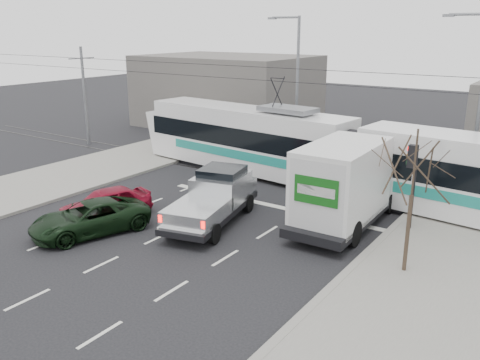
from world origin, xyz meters
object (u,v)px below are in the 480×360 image
Objects in this scene: street_lamp_far at (295,78)px; street_lamp_near at (478,93)px; green_car at (90,218)px; bare_tree at (414,170)px; silver_pickup at (215,197)px; box_truck at (347,184)px; traffic_signal at (412,168)px; navy_pickup at (354,192)px; red_car at (106,203)px; tram at (356,158)px.

street_lamp_near is at bearing -9.87° from street_lamp_far.
street_lamp_far is 1.85× the size of green_car.
bare_tree reaches higher than silver_pickup.
traffic_signal is at bearing 17.54° from box_truck.
traffic_signal is 14.47m from street_lamp_far.
traffic_signal is at bearing -41.72° from street_lamp_far.
bare_tree is 0.97× the size of navy_pickup.
red_car is at bearing -152.20° from traffic_signal.
street_lamp_far is 16.29m from red_car.
street_lamp_far reaches higher than tram.
street_lamp_far is at bearing 104.66° from red_car.
red_car is at bearing -170.46° from bare_tree.
street_lamp_near is 14.40m from silver_pickup.
box_truck is (-3.27, -8.32, -3.27)m from street_lamp_near.
tram is 6.74× the size of red_car.
silver_pickup is 1.33× the size of green_car.
street_lamp_far is 1.20× the size of box_truck.
green_car is at bearing -162.78° from bare_tree.
street_lamp_near is 0.32× the size of tram.
tram is 5.69× the size of green_car.
navy_pickup is at bearing -117.89° from street_lamp_near.
box_truck is at bearing 15.90° from silver_pickup.
tram reaches higher than silver_pickup.
silver_pickup is at bearing -154.18° from traffic_signal.
bare_tree reaches higher than red_car.
bare_tree is at bearing -50.85° from tram.
traffic_signal is at bearing 105.76° from bare_tree.
street_lamp_far reaches higher than bare_tree.
street_lamp_near is 8.63m from navy_pickup.
silver_pickup is at bearing 68.95° from green_car.
navy_pickup is (0.95, -2.44, -0.99)m from tram.
bare_tree is at bearing 27.87° from red_car.
silver_pickup is 1.57× the size of red_car.
traffic_signal is 0.56× the size of silver_pickup.
bare_tree is at bearing -15.82° from silver_pickup.
traffic_signal is 3.31m from navy_pickup.
tram is (-3.66, 3.23, -0.74)m from traffic_signal.
bare_tree is 8.97m from silver_pickup.
street_lamp_near is at bearing 65.84° from red_car.
silver_pickup is 4.97m from red_car.
box_truck is at bearing -59.89° from navy_pickup.
traffic_signal is 0.48× the size of box_truck.
silver_pickup is at bearing -126.68° from street_lamp_near.
street_lamp_near reaches higher than tram.
green_car is (-8.43, -6.89, -1.17)m from box_truck.
traffic_signal is at bearing 54.14° from green_car.
silver_pickup is (-3.76, -6.82, -0.89)m from tram.
box_truck is 10.95m from green_car.
street_lamp_near is at bearing 71.20° from green_car.
bare_tree is 0.77× the size of silver_pickup.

